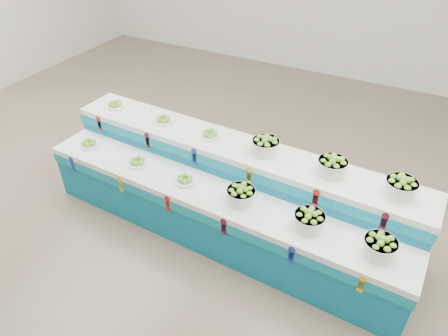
% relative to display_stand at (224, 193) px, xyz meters
% --- Properties ---
extents(ground, '(10.00, 10.00, 0.00)m').
position_rel_display_stand_xyz_m(ground, '(-0.73, 0.09, -0.51)').
color(ground, brown).
rests_on(ground, ground).
extents(display_stand, '(4.39, 1.31, 1.02)m').
position_rel_display_stand_xyz_m(display_stand, '(0.00, 0.00, 0.00)').
color(display_stand, '#0C7097').
rests_on(display_stand, ground).
extents(plate_lower_left, '(0.25, 0.25, 0.09)m').
position_rel_display_stand_xyz_m(plate_lower_left, '(-1.81, -0.19, 0.25)').
color(plate_lower_left, white).
rests_on(plate_lower_left, display_stand).
extents(plate_lower_mid, '(0.25, 0.25, 0.09)m').
position_rel_display_stand_xyz_m(plate_lower_mid, '(-1.03, -0.22, 0.25)').
color(plate_lower_mid, white).
rests_on(plate_lower_mid, display_stand).
extents(plate_lower_right, '(0.25, 0.25, 0.09)m').
position_rel_display_stand_xyz_m(plate_lower_right, '(-0.35, -0.25, 0.25)').
color(plate_lower_right, white).
rests_on(plate_lower_right, display_stand).
extents(basket_lower_left, '(0.31, 0.31, 0.21)m').
position_rel_display_stand_xyz_m(basket_lower_left, '(0.35, -0.28, 0.32)').
color(basket_lower_left, silver).
rests_on(basket_lower_left, display_stand).
extents(basket_lower_mid, '(0.31, 0.31, 0.21)m').
position_rel_display_stand_xyz_m(basket_lower_mid, '(1.08, -0.32, 0.32)').
color(basket_lower_mid, silver).
rests_on(basket_lower_mid, display_stand).
extents(basket_lower_right, '(0.31, 0.31, 0.21)m').
position_rel_display_stand_xyz_m(basket_lower_right, '(1.74, -0.35, 0.32)').
color(basket_lower_right, silver).
rests_on(basket_lower_right, display_stand).
extents(plate_upper_left, '(0.25, 0.25, 0.09)m').
position_rel_display_stand_xyz_m(plate_upper_left, '(-1.78, 0.35, 0.55)').
color(plate_upper_left, white).
rests_on(plate_upper_left, display_stand).
extents(plate_upper_mid, '(0.25, 0.25, 0.09)m').
position_rel_display_stand_xyz_m(plate_upper_mid, '(-1.00, 0.31, 0.55)').
color(plate_upper_mid, white).
rests_on(plate_upper_mid, display_stand).
extents(plate_upper_right, '(0.25, 0.25, 0.09)m').
position_rel_display_stand_xyz_m(plate_upper_right, '(-0.33, 0.28, 0.55)').
color(plate_upper_right, white).
rests_on(plate_upper_right, display_stand).
extents(basket_upper_left, '(0.31, 0.31, 0.21)m').
position_rel_display_stand_xyz_m(basket_upper_left, '(0.37, 0.25, 0.62)').
color(basket_upper_left, silver).
rests_on(basket_upper_left, display_stand).
extents(basket_upper_mid, '(0.31, 0.31, 0.21)m').
position_rel_display_stand_xyz_m(basket_upper_mid, '(1.10, 0.22, 0.62)').
color(basket_upper_mid, silver).
rests_on(basket_upper_mid, display_stand).
extents(basket_upper_right, '(0.31, 0.31, 0.21)m').
position_rel_display_stand_xyz_m(basket_upper_right, '(1.76, 0.19, 0.62)').
color(basket_upper_right, silver).
rests_on(basket_upper_right, display_stand).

